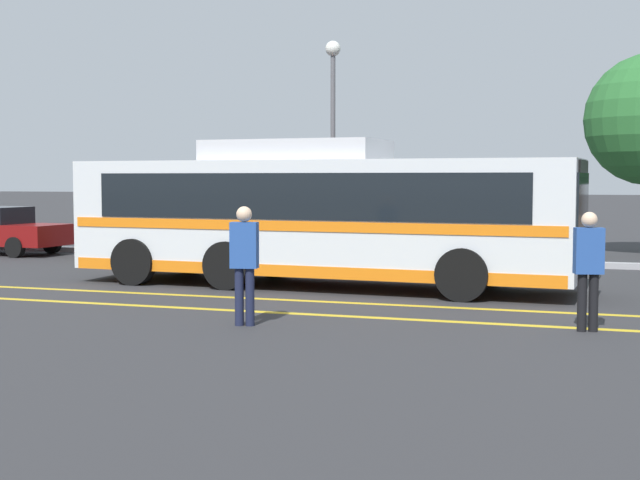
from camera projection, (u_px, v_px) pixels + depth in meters
ground_plane at (296, 285)px, 19.14m from camera, size 220.00×220.00×0.00m
lane_strip_0 at (283, 300)px, 16.77m from camera, size 30.62×0.20×0.01m
lane_strip_1 at (251, 311)px, 15.32m from camera, size 30.62×0.20×0.01m
curb_strip at (388, 259)px, 24.44m from camera, size 38.62×0.36×0.15m
transit_bus at (319, 214)px, 18.75m from camera, size 11.02×3.03×3.09m
parked_car_1 at (157, 235)px, 25.14m from camera, size 4.19×2.29×1.34m
parked_car_2 at (361, 238)px, 23.29m from camera, size 4.88×2.01×1.44m
pedestrian_0 at (244, 257)px, 13.77m from camera, size 0.45×0.29×1.86m
pedestrian_1 at (589, 263)px, 13.25m from camera, size 0.46×0.33×1.79m
street_lamp at (333, 111)px, 25.76m from camera, size 0.44×0.44×6.24m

